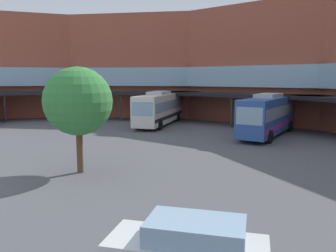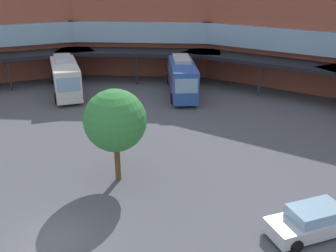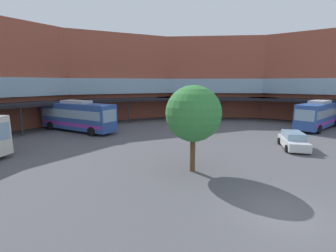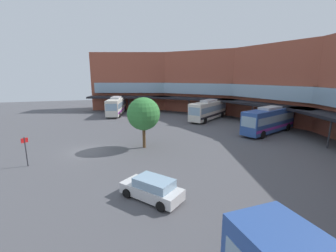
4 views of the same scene
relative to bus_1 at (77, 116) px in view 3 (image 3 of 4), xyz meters
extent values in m
plane|color=#515156|center=(1.14, -25.62, -1.99)|extent=(119.33, 119.33, 0.00)
cube|color=#9E4C38|center=(34.24, -15.33, 4.95)|extent=(11.48, 20.27, 13.88)
cube|color=#8CADC6|center=(33.67, -15.50, 3.57)|extent=(11.13, 18.49, 2.43)
cube|color=black|center=(29.46, -16.81, 1.48)|extent=(9.57, 19.67, 0.40)
cylinder|color=#2D2D33|center=(27.94, -17.29, -0.25)|extent=(0.20, 0.20, 3.47)
cube|color=#9E4C38|center=(25.06, -0.53, 4.95)|extent=(18.15, 17.70, 13.88)
cube|color=#8CADC6|center=(24.65, -0.97, 3.57)|extent=(16.92, 16.54, 2.43)
cube|color=black|center=(21.61, -4.15, 1.48)|extent=(16.77, 16.25, 0.40)
cylinder|color=#2D2D33|center=(20.50, -5.31, -0.25)|extent=(0.20, 0.20, 3.47)
cube|color=#9E4C38|center=(9.85, 7.93, 4.95)|extent=(20.24, 10.67, 13.88)
cube|color=#8CADC6|center=(9.69, 7.35, 3.57)|extent=(18.43, 10.41, 2.43)
cube|color=black|center=(8.59, 3.09, 1.48)|extent=(19.74, 8.73, 0.40)
cylinder|color=#2D2D33|center=(8.19, 1.54, -0.25)|extent=(0.20, 0.20, 3.47)
cube|color=black|center=(-6.31, 3.09, 1.48)|extent=(19.74, 8.73, 0.40)
cylinder|color=#2D2D33|center=(-5.91, 1.54, -0.25)|extent=(0.20, 0.20, 3.47)
cube|color=#2D519E|center=(-0.01, 0.01, -0.03)|extent=(6.41, 11.20, 3.22)
cube|color=#8CADC6|center=(-0.01, 0.01, 0.36)|extent=(6.21, 10.60, 1.03)
cube|color=purple|center=(-0.01, 0.01, -0.93)|extent=(6.35, 11.00, 0.39)
cube|color=#8CADC6|center=(2.04, -5.08, 0.36)|extent=(2.05, 0.92, 1.42)
cube|color=#B2B2B7|center=(-0.01, 0.01, 1.76)|extent=(3.08, 4.34, 0.36)
cylinder|color=black|center=(2.54, -3.02, -1.44)|extent=(0.69, 1.13, 1.10)
cylinder|color=black|center=(0.26, -3.94, -1.44)|extent=(0.69, 1.13, 1.10)
cylinder|color=black|center=(-0.27, 3.97, -1.44)|extent=(0.69, 1.13, 1.10)
cylinder|color=black|center=(-2.55, 3.05, -1.44)|extent=(0.69, 1.13, 1.10)
cube|color=#2D519E|center=(25.77, -18.41, -0.10)|extent=(10.41, 3.06, 3.08)
cube|color=#8CADC6|center=(25.77, -18.41, 0.27)|extent=(9.80, 3.08, 0.99)
cube|color=purple|center=(25.77, -18.41, -0.96)|extent=(10.21, 3.08, 0.37)
cube|color=#8CADC6|center=(20.68, -18.68, 0.27)|extent=(0.24, 2.22, 1.35)
cube|color=#B2B2B7|center=(25.77, -18.41, 1.62)|extent=(3.79, 1.96, 0.36)
cylinder|color=black|center=(22.34, -19.85, -1.44)|extent=(1.11, 0.36, 1.10)
cylinder|color=black|center=(22.21, -17.34, -1.44)|extent=(1.11, 0.36, 1.10)
cylinder|color=black|center=(29.33, -19.48, -1.44)|extent=(1.11, 0.36, 1.10)
cylinder|color=black|center=(29.20, -16.97, -1.44)|extent=(1.11, 0.36, 1.10)
cube|color=silver|center=(13.11, -20.90, -1.43)|extent=(4.56, 4.15, 0.75)
cube|color=#8CADC6|center=(13.30, -20.74, -0.76)|extent=(3.05, 2.89, 0.60)
cylinder|color=black|center=(12.54, -22.51, -1.66)|extent=(0.65, 0.58, 0.66)
cylinder|color=black|center=(11.41, -21.10, -1.66)|extent=(0.65, 0.58, 0.66)
cylinder|color=black|center=(14.80, -20.70, -1.66)|extent=(0.65, 0.58, 0.66)
cylinder|color=black|center=(13.68, -19.29, -1.66)|extent=(0.65, 0.58, 0.66)
cylinder|color=brown|center=(1.62, -19.12, -0.48)|extent=(0.36, 0.36, 3.01)
sphere|color=#38843D|center=(1.62, -19.12, 2.07)|extent=(3.82, 3.82, 3.82)
camera|label=1|loc=(19.91, -26.66, 3.31)|focal=36.93mm
camera|label=2|loc=(11.33, -37.81, 10.31)|focal=39.94mm
camera|label=3|loc=(-9.65, -30.48, 4.13)|focal=25.45mm
camera|label=4|loc=(27.15, -24.01, 6.31)|focal=24.26mm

